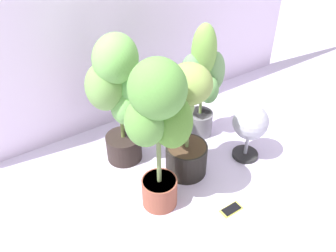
{
  "coord_description": "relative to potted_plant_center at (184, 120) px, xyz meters",
  "views": [
    {
      "loc": [
        -1.04,
        -1.29,
        1.68
      ],
      "look_at": [
        -0.06,
        0.2,
        0.32
      ],
      "focal_mm": 37.96,
      "sensor_mm": 36.0,
      "label": 1
    }
  ],
  "objects": [
    {
      "name": "potted_plant_center",
      "position": [
        0.0,
        0.0,
        0.0
      ],
      "size": [
        0.39,
        0.35,
        0.79
      ],
      "color": "black",
      "rests_on": "ground"
    },
    {
      "name": "floor_fan",
      "position": [
        0.46,
        -0.11,
        -0.15
      ],
      "size": [
        0.27,
        0.27,
        0.41
      ],
      "rotation": [
        0.0,
        0.0,
        -2.99
      ],
      "color": "black",
      "rests_on": "ground"
    },
    {
      "name": "ground_plane",
      "position": [
        0.02,
        -0.08,
        -0.43
      ],
      "size": [
        8.0,
        8.0,
        0.0
      ],
      "primitive_type": "plane",
      "color": "silver",
      "rests_on": "ground"
    },
    {
      "name": "potted_plant_back_left",
      "position": [
        -0.25,
        0.34,
        0.12
      ],
      "size": [
        0.48,
        0.4,
        0.9
      ],
      "color": "#2B211D",
      "rests_on": "ground"
    },
    {
      "name": "potted_plant_back_right",
      "position": [
        0.35,
        0.27,
        0.03
      ],
      "size": [
        0.36,
        0.26,
        0.86
      ],
      "color": "gray",
      "rests_on": "ground"
    },
    {
      "name": "cell_phone",
      "position": [
        0.05,
        -0.42,
        -0.42
      ],
      "size": [
        0.14,
        0.07,
        0.01
      ],
      "rotation": [
        0.0,
        0.0,
        1.58
      ],
      "color": "#CFC94B",
      "rests_on": "ground"
    },
    {
      "name": "potted_plant_front_left",
      "position": [
        -0.26,
        -0.14,
        0.19
      ],
      "size": [
        0.43,
        0.41,
        0.96
      ],
      "color": "brown",
      "rests_on": "ground"
    }
  ]
}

